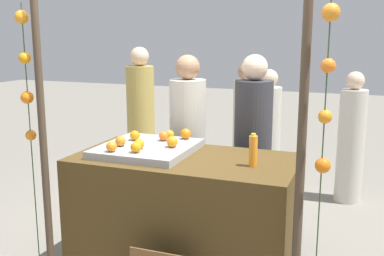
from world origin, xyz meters
The scene contains 22 objects.
stall_counter centered at (0.00, 0.00, 0.47)m, with size 1.73×0.90×0.94m, color #4C3819.
orange_tray centered at (-0.34, 0.02, 0.97)m, with size 0.72×0.76×0.06m, color #9EA0A5.
orange_0 centered at (-0.26, 0.30, 1.04)m, with size 0.07×0.07×0.07m, color orange.
orange_1 centered at (-0.51, 0.14, 1.04)m, with size 0.08×0.08×0.08m, color orange.
orange_2 centered at (-0.52, -0.09, 1.04)m, with size 0.08×0.08×0.08m, color orange.
orange_3 centered at (-0.13, 0.34, 1.05)m, with size 0.09×0.09×0.09m, color orange.
orange_4 centered at (-0.34, -0.11, 1.04)m, with size 0.08×0.08×0.08m, color orange.
orange_5 centered at (-0.12, 0.03, 1.05)m, with size 0.09×0.09×0.09m, color orange.
orange_6 centered at (-0.49, -0.27, 1.04)m, with size 0.08×0.08×0.08m, color orange.
orange_7 centered at (-0.28, 0.21, 1.04)m, with size 0.08×0.08×0.08m, color orange.
orange_8 centered at (-0.31, -0.22, 1.04)m, with size 0.08×0.08×0.08m, color orange.
juice_bottle centered at (0.55, -0.07, 1.06)m, with size 0.06×0.06×0.24m.
vendor_left centered at (-0.27, 0.75, 0.79)m, with size 0.34×0.34×1.69m.
vendor_right centered at (0.34, 0.80, 0.79)m, with size 0.34×0.34×1.70m.
crowd_person_0 centered at (0.24, 1.97, 0.69)m, with size 0.30×0.30×1.49m.
crowd_person_1 centered at (-0.14, 2.41, 0.71)m, with size 0.30×0.30×1.51m.
crowd_person_2 centered at (1.15, 2.12, 0.69)m, with size 0.30×0.30×1.48m.
crowd_person_3 centered at (-1.34, 1.87, 0.80)m, with size 0.34×0.34×1.72m.
canopy_post_left centered at (-0.94, -0.49, 1.11)m, with size 0.06×0.06×2.21m, color #473828.
canopy_post_right centered at (0.94, -0.49, 1.11)m, with size 0.06×0.06×2.21m, color #473828.
garland_strand_left centered at (-1.06, -0.49, 1.60)m, with size 0.11×0.11×2.10m.
garland_strand_right centered at (1.07, -0.54, 1.58)m, with size 0.10×0.10×2.10m.
Camera 1 is at (1.29, -3.24, 1.89)m, focal length 43.54 mm.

